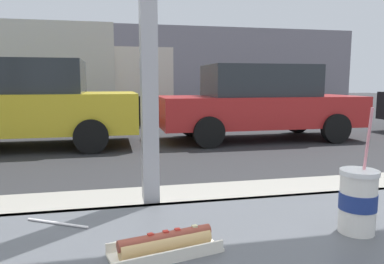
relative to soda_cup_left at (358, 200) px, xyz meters
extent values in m
plane|color=#2D2D30|center=(-0.49, 8.29, -1.03)|extent=(60.00, 60.00, 0.00)
cube|color=#9E998E|center=(-0.49, 1.89, -0.96)|extent=(16.00, 2.80, 0.14)
cube|color=#35373A|center=(-0.49, 0.32, -0.09)|extent=(2.35, 0.02, 0.02)
cube|color=gray|center=(-0.49, 19.86, 1.14)|extent=(28.00, 1.20, 4.33)
cylinder|color=white|center=(0.00, 0.00, -0.01)|extent=(0.09, 0.09, 0.15)
cylinder|color=navy|center=(0.00, 0.00, 0.00)|extent=(0.09, 0.09, 0.04)
cylinder|color=black|center=(0.00, 0.00, 0.06)|extent=(0.08, 0.08, 0.01)
cylinder|color=white|center=(0.00, 0.00, 0.07)|extent=(0.09, 0.09, 0.01)
cylinder|color=pink|center=(0.01, -0.01, 0.14)|extent=(0.01, 0.04, 0.20)
cube|color=silver|center=(-0.49, -0.02, -0.08)|extent=(0.26, 0.15, 0.01)
cube|color=silver|center=(-0.48, -0.06, -0.07)|extent=(0.24, 0.06, 0.03)
cube|color=silver|center=(-0.50, 0.03, -0.07)|extent=(0.24, 0.06, 0.03)
cylinder|color=tan|center=(-0.49, -0.02, -0.06)|extent=(0.21, 0.09, 0.04)
cylinder|color=brown|center=(-0.49, -0.02, -0.05)|extent=(0.22, 0.08, 0.03)
cube|color=beige|center=(-0.42, 0.00, -0.03)|extent=(0.01, 0.01, 0.01)
cube|color=red|center=(-0.53, -0.02, -0.03)|extent=(0.01, 0.01, 0.01)
cube|color=red|center=(-0.49, -0.02, -0.03)|extent=(0.01, 0.01, 0.01)
cube|color=red|center=(-0.46, -0.01, -0.03)|extent=(0.01, 0.01, 0.01)
cylinder|color=white|center=(-0.75, 0.22, -0.08)|extent=(0.17, 0.10, 0.01)
cube|color=gold|center=(-2.43, 7.14, -0.32)|extent=(4.65, 1.89, 0.78)
cube|color=#282D33|center=(-2.36, 7.14, 0.40)|extent=(2.42, 1.67, 0.66)
cylinder|color=black|center=(-0.99, 8.08, -0.71)|extent=(0.64, 0.18, 0.64)
cylinder|color=black|center=(-0.99, 6.19, -0.71)|extent=(0.64, 0.18, 0.64)
cube|color=red|center=(2.70, 7.14, -0.37)|extent=(4.58, 1.71, 0.68)
cube|color=#282D33|center=(2.68, 7.14, 0.32)|extent=(2.38, 1.51, 0.69)
cylinder|color=black|center=(4.12, 7.99, -0.71)|extent=(0.64, 0.18, 0.64)
cylinder|color=black|center=(4.12, 6.28, -0.71)|extent=(0.64, 0.18, 0.64)
cylinder|color=black|center=(1.28, 7.99, -0.71)|extent=(0.64, 0.18, 0.64)
cylinder|color=black|center=(1.28, 6.28, -0.71)|extent=(0.64, 0.18, 0.64)
cube|color=beige|center=(-3.28, 11.49, 0.71)|extent=(5.58, 2.20, 2.58)
cube|color=beige|center=(0.31, 11.49, 0.37)|extent=(1.90, 2.10, 1.90)
cylinder|color=black|center=(0.31, 12.54, -0.58)|extent=(0.90, 0.24, 0.90)
cylinder|color=black|center=(0.31, 10.44, -0.58)|extent=(0.90, 0.24, 0.90)
camera|label=1|loc=(-0.60, -0.79, 0.30)|focal=34.56mm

